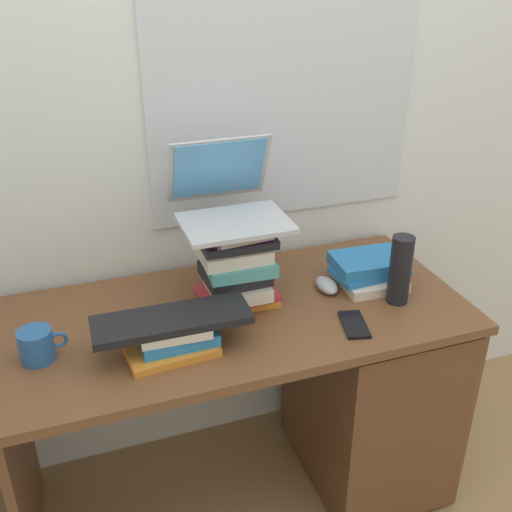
{
  "coord_description": "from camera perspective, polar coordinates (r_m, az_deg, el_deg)",
  "views": [
    {
      "loc": [
        -0.46,
        -1.47,
        1.73
      ],
      "look_at": [
        0.06,
        -0.01,
        0.93
      ],
      "focal_mm": 42.81,
      "sensor_mm": 36.0,
      "label": 1
    }
  ],
  "objects": [
    {
      "name": "water_bottle",
      "position": [
        1.87,
        13.32,
        -1.27
      ],
      "size": [
        0.07,
        0.07,
        0.22
      ],
      "primitive_type": "cylinder",
      "color": "black",
      "rests_on": "desk"
    },
    {
      "name": "mug",
      "position": [
        1.71,
        -19.79,
        -7.85
      ],
      "size": [
        0.13,
        0.09,
        0.09
      ],
      "color": "#265999",
      "rests_on": "desk"
    },
    {
      "name": "cell_phone",
      "position": [
        1.78,
        9.15,
        -6.34
      ],
      "size": [
        0.1,
        0.15,
        0.01
      ],
      "primitive_type": "cube",
      "rotation": [
        0.0,
        0.0,
        -0.23
      ],
      "color": "black",
      "rests_on": "desk"
    },
    {
      "name": "book_stack_side",
      "position": [
        1.98,
        10.55,
        -1.33
      ],
      "size": [
        0.24,
        0.2,
        0.09
      ],
      "color": "beige",
      "rests_on": "desk"
    },
    {
      "name": "computer_mouse",
      "position": [
        1.93,
        6.6,
        -2.73
      ],
      "size": [
        0.06,
        0.1,
        0.04
      ],
      "primitive_type": "ellipsoid",
      "color": "#A5A8AD",
      "rests_on": "desk"
    },
    {
      "name": "desk",
      "position": [
        2.12,
        7.79,
        -11.62
      ],
      "size": [
        1.37,
        0.65,
        0.75
      ],
      "color": "brown",
      "rests_on": "ground"
    },
    {
      "name": "book_stack_keyboard_riser",
      "position": [
        1.67,
        -7.77,
        -7.43
      ],
      "size": [
        0.25,
        0.2,
        0.08
      ],
      "color": "orange",
      "rests_on": "desk"
    },
    {
      "name": "keyboard",
      "position": [
        1.64,
        -7.89,
        -5.92
      ],
      "size": [
        0.42,
        0.15,
        0.02
      ],
      "primitive_type": "cube",
      "rotation": [
        0.0,
        0.0,
        -0.02
      ],
      "color": "black",
      "rests_on": "book_stack_keyboard_riser"
    },
    {
      "name": "book_stack_tall",
      "position": [
        1.81,
        -1.83,
        -0.99
      ],
      "size": [
        0.24,
        0.2,
        0.26
      ],
      "color": "orange",
      "rests_on": "desk"
    },
    {
      "name": "laptop",
      "position": [
        1.79,
        -2.63,
        5.28
      ],
      "size": [
        0.31,
        0.32,
        0.22
      ],
      "color": "#B7BABF",
      "rests_on": "book_stack_tall"
    },
    {
      "name": "ground_plane",
      "position": [
        2.32,
        -1.48,
        -21.06
      ],
      "size": [
        6.0,
        6.0,
        0.0
      ],
      "primitive_type": "plane",
      "color": "#9E7A4C"
    },
    {
      "name": "wall_back",
      "position": [
        1.94,
        -5.31,
        14.34
      ],
      "size": [
        6.0,
        0.06,
        2.6
      ],
      "color": "silver",
      "rests_on": "ground"
    }
  ]
}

